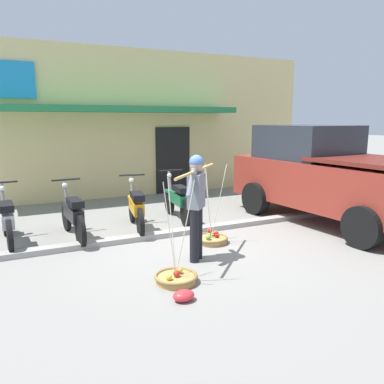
{
  "coord_description": "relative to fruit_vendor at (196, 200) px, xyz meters",
  "views": [
    {
      "loc": [
        -2.97,
        -6.03,
        2.23
      ],
      "look_at": [
        0.24,
        0.6,
        0.85
      ],
      "focal_mm": 36.35,
      "sensor_mm": 36.0,
      "label": 1
    }
  ],
  "objects": [
    {
      "name": "ground_plane",
      "position": [
        0.31,
        0.7,
        -0.98
      ],
      "size": [
        90.0,
        90.0,
        0.0
      ],
      "primitive_type": "plane",
      "color": "gray"
    },
    {
      "name": "motorcycle_third_in_row",
      "position": [
        -0.33,
        2.09,
        -0.53
      ],
      "size": [
        0.55,
        1.81,
        1.09
      ],
      "color": "black",
      "rests_on": "ground"
    },
    {
      "name": "sidewalk_curb",
      "position": [
        0.31,
        1.4,
        -0.93
      ],
      "size": [
        20.0,
        0.24,
        0.1
      ],
      "primitive_type": "cube",
      "color": "gray",
      "rests_on": "ground"
    },
    {
      "name": "parked_truck",
      "position": [
        3.71,
        0.92,
        0.05
      ],
      "size": [
        2.44,
        4.83,
        2.1
      ],
      "color": "maroon",
      "rests_on": "ground"
    },
    {
      "name": "motorcycle_end_of_row",
      "position": [
        0.74,
        2.43,
        -0.53
      ],
      "size": [
        0.54,
        1.82,
        1.09
      ],
      "color": "black",
      "rests_on": "ground"
    },
    {
      "name": "motorcycle_second_in_row",
      "position": [
        -1.58,
        2.03,
        -0.53
      ],
      "size": [
        0.54,
        1.82,
        1.09
      ],
      "color": "black",
      "rests_on": "ground"
    },
    {
      "name": "storefront_building",
      "position": [
        0.03,
        8.08,
        1.12
      ],
      "size": [
        13.0,
        6.0,
        4.2
      ],
      "color": "#DBC684",
      "rests_on": "ground"
    },
    {
      "name": "fruit_basket_right_side",
      "position": [
        0.65,
        0.67,
        -0.9
      ],
      "size": [
        0.61,
        0.61,
        1.45
      ],
      "color": "#B2894C",
      "rests_on": "ground"
    },
    {
      "name": "plastic_litter_bag",
      "position": [
        -0.78,
        -1.22,
        -0.91
      ],
      "size": [
        0.28,
        0.22,
        0.14
      ],
      "primitive_type": "ellipsoid",
      "color": "red",
      "rests_on": "ground"
    },
    {
      "name": "fruit_vendor",
      "position": [
        0.0,
        0.0,
        0.0
      ],
      "size": [
        1.32,
        1.37,
        1.7
      ],
      "color": "black",
      "rests_on": "ground"
    },
    {
      "name": "motorcycle_nearest_shop",
      "position": [
        -2.71,
        2.2,
        -0.53
      ],
      "size": [
        0.54,
        1.82,
        1.09
      ],
      "color": "black",
      "rests_on": "ground"
    },
    {
      "name": "fruit_basket_left_side",
      "position": [
        -0.65,
        -0.67,
        -0.9
      ],
      "size": [
        0.61,
        0.61,
        1.45
      ],
      "color": "#B2894C",
      "rests_on": "ground"
    }
  ]
}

